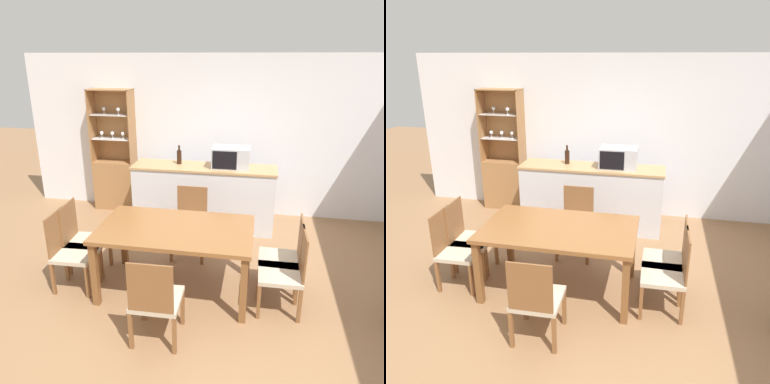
% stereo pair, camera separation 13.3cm
% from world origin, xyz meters
% --- Properties ---
extents(ground_plane, '(18.00, 18.00, 0.00)m').
position_xyz_m(ground_plane, '(0.00, 0.00, 0.00)').
color(ground_plane, '#936B47').
extents(wall_back, '(6.80, 0.06, 2.55)m').
position_xyz_m(wall_back, '(0.00, 2.63, 1.27)').
color(wall_back, silver).
rests_on(wall_back, ground_plane).
extents(kitchen_counter, '(2.14, 0.55, 0.97)m').
position_xyz_m(kitchen_counter, '(-0.29, 1.94, 0.48)').
color(kitchen_counter, silver).
rests_on(kitchen_counter, ground_plane).
extents(display_cabinet, '(0.70, 0.33, 2.01)m').
position_xyz_m(display_cabinet, '(-1.89, 2.44, 0.59)').
color(display_cabinet, '#A37042').
rests_on(display_cabinet, ground_plane).
extents(dining_table, '(1.66, 0.98, 0.77)m').
position_xyz_m(dining_table, '(-0.33, 0.22, 0.68)').
color(dining_table, brown).
rests_on(dining_table, ground_plane).
extents(dining_chair_side_left_near, '(0.45, 0.45, 0.90)m').
position_xyz_m(dining_chair_side_left_near, '(-1.50, 0.07, 0.44)').
color(dining_chair_side_left_near, '#C1B299').
rests_on(dining_chair_side_left_near, ground_plane).
extents(dining_chair_head_far, '(0.44, 0.44, 0.90)m').
position_xyz_m(dining_chair_head_far, '(-0.33, 1.05, 0.44)').
color(dining_chair_head_far, '#C1B299').
rests_on(dining_chair_head_far, ground_plane).
extents(dining_chair_side_left_far, '(0.46, 0.46, 0.90)m').
position_xyz_m(dining_chair_side_left_far, '(-1.50, 0.37, 0.44)').
color(dining_chair_side_left_far, '#C1B299').
rests_on(dining_chair_side_left_far, ground_plane).
extents(dining_chair_head_near, '(0.45, 0.45, 0.90)m').
position_xyz_m(dining_chair_head_near, '(-0.33, -0.61, 0.44)').
color(dining_chair_head_near, '#C1B299').
rests_on(dining_chair_head_near, ground_plane).
extents(dining_chair_side_right_near, '(0.45, 0.45, 0.90)m').
position_xyz_m(dining_chair_side_right_near, '(0.84, 0.08, 0.44)').
color(dining_chair_side_right_near, '#C1B299').
rests_on(dining_chair_side_right_near, ground_plane).
extents(dining_chair_side_right_far, '(0.45, 0.45, 0.90)m').
position_xyz_m(dining_chair_side_right_far, '(0.84, 0.37, 0.44)').
color(dining_chair_side_right_far, '#C1B299').
rests_on(dining_chair_side_right_far, ground_plane).
extents(microwave, '(0.54, 0.38, 0.30)m').
position_xyz_m(microwave, '(0.10, 1.96, 1.12)').
color(microwave, '#B7BABF').
rests_on(microwave, kitchen_counter).
extents(wine_bottle, '(0.07, 0.07, 0.28)m').
position_xyz_m(wine_bottle, '(-0.68, 2.01, 1.08)').
color(wine_bottle, black).
rests_on(wine_bottle, kitchen_counter).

